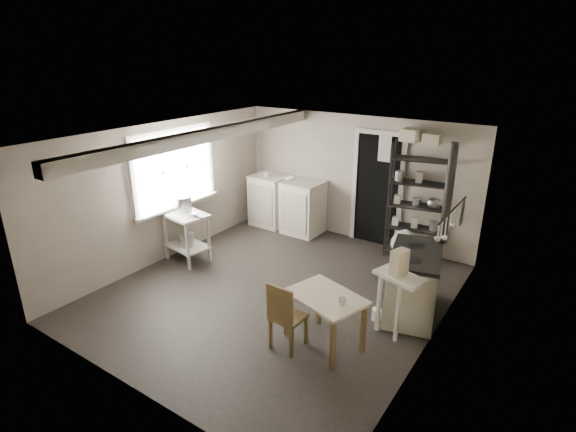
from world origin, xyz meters
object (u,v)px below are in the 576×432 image
Objects in this scene: stove at (413,283)px; flour_sack at (404,246)px; prep_table at (187,238)px; base_cabinets at (287,206)px; shelf_rack at (416,204)px; chair at (289,311)px; work_table at (325,317)px; stockpot at (183,205)px.

flour_sack is at bearing 99.86° from stove.
base_cabinets is at bearing 75.54° from prep_table.
shelf_rack reaches higher than stove.
prep_table is at bearing 161.51° from chair.
shelf_rack is at bearing 89.71° from work_table.
work_table is at bearing -47.91° from base_cabinets.
prep_table is 3.73m from stove.
stockpot is 0.34× the size of work_table.
shelf_rack reaches higher than base_cabinets.
base_cabinets is 3.52m from stove.
work_table is 2.83m from flour_sack.
prep_table is 0.96× the size of chair.
shelf_rack is 3.07m from work_table.
base_cabinets is (0.67, 2.07, -0.48)m from stockpot.
prep_table is 0.74× the size of stove.
base_cabinets is 1.76× the size of work_table.
shelf_rack is at bearing 85.52° from chair.
flour_sack is at bearing -0.44° from base_cabinets.
work_table is 0.45m from chair.
chair is at bearing -54.47° from base_cabinets.
work_table is at bearing 38.88° from chair.
stockpot is at bearing 165.51° from work_table.
base_cabinets is 1.38× the size of stove.
work_table is at bearing -102.07° from shelf_rack.
work_table is (-0.02, -3.02, -0.57)m from shelf_rack.
stove is at bearing 8.32° from prep_table.
stove is 1.83m from chair.
shelf_rack is at bearing 95.43° from stove.
base_cabinets is 1.79× the size of chair.
stove is 1.70m from flour_sack.
stove is (3.13, -1.61, -0.02)m from base_cabinets.
shelf_rack is 2.27× the size of chair.
work_table is at bearing -129.42° from stove.
chair reaches higher than prep_table.
flour_sack is (-0.06, 2.83, -0.14)m from work_table.
prep_table is 2.75× the size of stockpot.
chair is (-0.35, -0.26, 0.10)m from work_table.
stockpot is 0.57× the size of flour_sack.
chair is at bearing -135.75° from stove.
stockpot reaches higher than chair.
stove is at bearing -26.10° from base_cabinets.
stove is at bearing -82.63° from shelf_rack.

